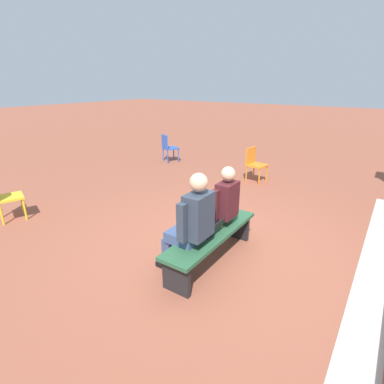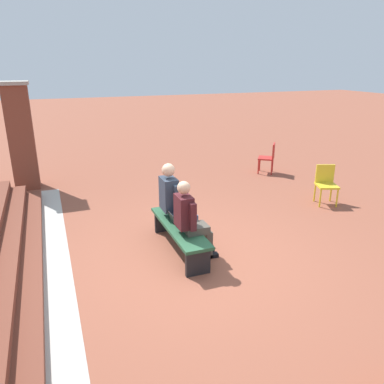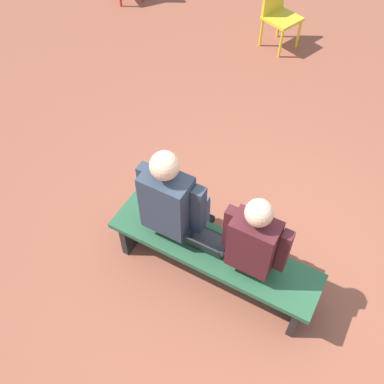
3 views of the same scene
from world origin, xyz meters
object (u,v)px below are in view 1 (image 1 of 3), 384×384
(person_adult, at_px, (191,223))
(person_student, at_px, (220,206))
(bench, at_px, (212,238))
(plastic_chair_foreground, at_px, (254,162))
(plastic_chair_far_right, at_px, (168,146))
(plastic_chair_by_pillar, at_px, (4,195))
(laptop, at_px, (211,230))

(person_adult, bearing_deg, person_student, 179.58)
(bench, distance_m, plastic_chair_foreground, 3.80)
(person_student, relative_size, plastic_chair_foreground, 1.54)
(plastic_chair_far_right, xyz_separation_m, plastic_chair_by_pillar, (4.93, 0.25, 0.00))
(plastic_chair_far_right, bearing_deg, plastic_chair_foreground, 83.80)
(laptop, height_order, plastic_chair_by_pillar, plastic_chair_by_pillar)
(person_adult, relative_size, plastic_chair_foreground, 1.64)
(person_student, bearing_deg, plastic_chair_far_right, -133.35)
(bench, height_order, plastic_chair_far_right, plastic_chair_far_right)
(person_adult, xyz_separation_m, plastic_chair_far_right, (-4.39, -3.88, -0.25))
(laptop, relative_size, plastic_chair_by_pillar, 0.38)
(person_student, xyz_separation_m, person_adult, (0.73, -0.01, 0.04))
(bench, bearing_deg, plastic_chair_far_right, -135.32)
(bench, relative_size, plastic_chair_by_pillar, 2.14)
(laptop, distance_m, plastic_chair_far_right, 5.67)
(plastic_chair_by_pillar, bearing_deg, person_student, 109.12)
(bench, relative_size, person_adult, 1.30)
(bench, height_order, person_student, person_student)
(bench, bearing_deg, person_adult, -9.92)
(person_student, bearing_deg, person_adult, -0.42)
(bench, bearing_deg, plastic_chair_by_pillar, -75.85)
(laptop, height_order, plastic_chair_foreground, plastic_chair_foreground)
(person_student, distance_m, plastic_chair_foreground, 3.47)
(bench, height_order, plastic_chair_foreground, plastic_chair_foreground)
(bench, xyz_separation_m, person_student, (-0.33, -0.06, 0.34))
(laptop, distance_m, plastic_chair_foreground, 3.86)
(bench, relative_size, plastic_chair_foreground, 2.14)
(laptop, xyz_separation_m, plastic_chair_by_pillar, (0.88, -3.71, -0.02))
(plastic_chair_far_right, bearing_deg, laptop, 44.37)
(person_adult, distance_m, plastic_chair_by_pillar, 3.67)
(person_student, distance_m, plastic_chair_by_pillar, 3.85)
(plastic_chair_far_right, bearing_deg, person_adult, 41.45)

